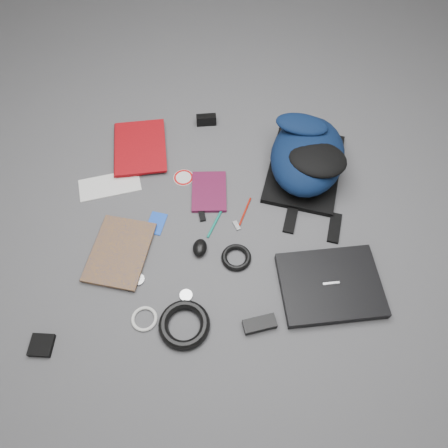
{
  "coord_description": "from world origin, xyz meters",
  "views": [
    {
      "loc": [
        -0.02,
        -0.86,
        1.43
      ],
      "look_at": [
        0.0,
        0.0,
        0.02
      ],
      "focal_mm": 35.0,
      "sensor_mm": 36.0,
      "label": 1
    }
  ],
  "objects_px": {
    "comic_book": "(93,247)",
    "mouse": "(200,248)",
    "textbook_red": "(114,150)",
    "laptop": "(330,285)",
    "backpack": "(308,155)",
    "dvd_case": "(209,192)",
    "pouch": "(42,345)",
    "compact_camera": "(206,120)",
    "power_brick": "(260,324)"
  },
  "relations": [
    {
      "from": "compact_camera",
      "to": "power_brick",
      "type": "bearing_deg",
      "value": -83.15
    },
    {
      "from": "comic_book",
      "to": "pouch",
      "type": "xyz_separation_m",
      "value": [
        -0.12,
        -0.36,
        -0.0
      ]
    },
    {
      "from": "dvd_case",
      "to": "compact_camera",
      "type": "bearing_deg",
      "value": 91.86
    },
    {
      "from": "textbook_red",
      "to": "mouse",
      "type": "relative_size",
      "value": 3.99
    },
    {
      "from": "textbook_red",
      "to": "power_brick",
      "type": "xyz_separation_m",
      "value": [
        0.56,
        -0.77,
        -0.0
      ]
    },
    {
      "from": "mouse",
      "to": "compact_camera",
      "type": "bearing_deg",
      "value": 94.85
    },
    {
      "from": "compact_camera",
      "to": "mouse",
      "type": "height_order",
      "value": "compact_camera"
    },
    {
      "from": "backpack",
      "to": "comic_book",
      "type": "xyz_separation_m",
      "value": [
        -0.82,
        -0.35,
        -0.08
      ]
    },
    {
      "from": "textbook_red",
      "to": "laptop",
      "type": "bearing_deg",
      "value": -43.47
    },
    {
      "from": "backpack",
      "to": "laptop",
      "type": "xyz_separation_m",
      "value": [
        0.02,
        -0.53,
        -0.08
      ]
    },
    {
      "from": "textbook_red",
      "to": "comic_book",
      "type": "bearing_deg",
      "value": -99.0
    },
    {
      "from": "pouch",
      "to": "power_brick",
      "type": "bearing_deg",
      "value": 3.95
    },
    {
      "from": "comic_book",
      "to": "compact_camera",
      "type": "distance_m",
      "value": 0.75
    },
    {
      "from": "laptop",
      "to": "power_brick",
      "type": "distance_m",
      "value": 0.29
    },
    {
      "from": "mouse",
      "to": "comic_book",
      "type": "bearing_deg",
      "value": -175.12
    },
    {
      "from": "textbook_red",
      "to": "comic_book",
      "type": "distance_m",
      "value": 0.47
    },
    {
      "from": "textbook_red",
      "to": "comic_book",
      "type": "relative_size",
      "value": 1.05
    },
    {
      "from": "mouse",
      "to": "pouch",
      "type": "xyz_separation_m",
      "value": [
        -0.52,
        -0.34,
        -0.01
      ]
    },
    {
      "from": "backpack",
      "to": "laptop",
      "type": "distance_m",
      "value": 0.53
    },
    {
      "from": "laptop",
      "to": "textbook_red",
      "type": "xyz_separation_m",
      "value": [
        -0.82,
        0.64,
        -0.0
      ]
    },
    {
      "from": "dvd_case",
      "to": "pouch",
      "type": "xyz_separation_m",
      "value": [
        -0.55,
        -0.6,
        0.0
      ]
    },
    {
      "from": "pouch",
      "to": "comic_book",
      "type": "bearing_deg",
      "value": 71.03
    },
    {
      "from": "comic_book",
      "to": "mouse",
      "type": "height_order",
      "value": "mouse"
    },
    {
      "from": "laptop",
      "to": "compact_camera",
      "type": "height_order",
      "value": "compact_camera"
    },
    {
      "from": "mouse",
      "to": "pouch",
      "type": "bearing_deg",
      "value": -139.18
    },
    {
      "from": "comic_book",
      "to": "power_brick",
      "type": "height_order",
      "value": "power_brick"
    },
    {
      "from": "mouse",
      "to": "power_brick",
      "type": "bearing_deg",
      "value": -48.31
    },
    {
      "from": "comic_book",
      "to": "power_brick",
      "type": "bearing_deg",
      "value": -14.72
    },
    {
      "from": "comic_book",
      "to": "textbook_red",
      "type": "bearing_deg",
      "value": 99.24
    },
    {
      "from": "dvd_case",
      "to": "mouse",
      "type": "relative_size",
      "value": 2.62
    },
    {
      "from": "comic_book",
      "to": "compact_camera",
      "type": "height_order",
      "value": "compact_camera"
    },
    {
      "from": "compact_camera",
      "to": "mouse",
      "type": "distance_m",
      "value": 0.64
    },
    {
      "from": "compact_camera",
      "to": "power_brick",
      "type": "height_order",
      "value": "compact_camera"
    },
    {
      "from": "textbook_red",
      "to": "pouch",
      "type": "relative_size",
      "value": 3.97
    },
    {
      "from": "comic_book",
      "to": "mouse",
      "type": "distance_m",
      "value": 0.39
    },
    {
      "from": "backpack",
      "to": "textbook_red",
      "type": "xyz_separation_m",
      "value": [
        -0.8,
        0.12,
        -0.08
      ]
    },
    {
      "from": "backpack",
      "to": "power_brick",
      "type": "distance_m",
      "value": 0.7
    },
    {
      "from": "compact_camera",
      "to": "mouse",
      "type": "bearing_deg",
      "value": -96.08
    },
    {
      "from": "backpack",
      "to": "dvd_case",
      "type": "bearing_deg",
      "value": -149.08
    },
    {
      "from": "laptop",
      "to": "pouch",
      "type": "xyz_separation_m",
      "value": [
        -0.97,
        -0.18,
        -0.01
      ]
    },
    {
      "from": "textbook_red",
      "to": "mouse",
      "type": "bearing_deg",
      "value": -58.32
    },
    {
      "from": "textbook_red",
      "to": "comic_book",
      "type": "xyz_separation_m",
      "value": [
        -0.03,
        -0.46,
        -0.01
      ]
    },
    {
      "from": "backpack",
      "to": "dvd_case",
      "type": "height_order",
      "value": "backpack"
    },
    {
      "from": "textbook_red",
      "to": "mouse",
      "type": "distance_m",
      "value": 0.6
    },
    {
      "from": "laptop",
      "to": "power_brick",
      "type": "relative_size",
      "value": 3.13
    },
    {
      "from": "power_brick",
      "to": "pouch",
      "type": "bearing_deg",
      "value": 171.97
    },
    {
      "from": "dvd_case",
      "to": "mouse",
      "type": "distance_m",
      "value": 0.26
    },
    {
      "from": "pouch",
      "to": "laptop",
      "type": "bearing_deg",
      "value": 10.56
    },
    {
      "from": "laptop",
      "to": "pouch",
      "type": "distance_m",
      "value": 0.99
    },
    {
      "from": "comic_book",
      "to": "dvd_case",
      "type": "relative_size",
      "value": 1.46
    }
  ]
}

